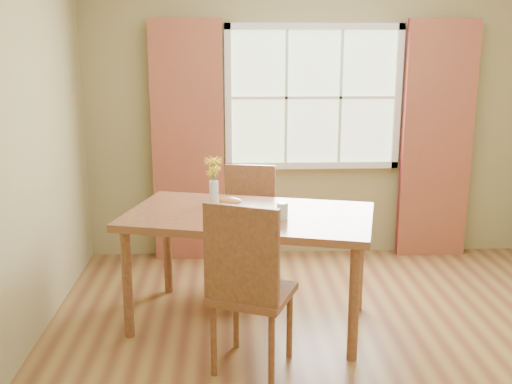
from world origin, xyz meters
The scene contains 12 objects.
room centered at (0.00, 0.00, 1.35)m, with size 4.24×3.84×2.74m.
window centered at (0.00, 1.87, 1.50)m, with size 1.62×0.06×1.32m.
curtain_left centered at (-1.15, 1.78, 1.10)m, with size 0.65×0.08×2.20m, color maroon.
curtain_right centered at (1.15, 1.78, 1.10)m, with size 0.65×0.08×2.20m, color maroon.
dining_table centered at (-0.64, 0.39, 0.74)m, with size 1.88×1.35×0.83m.
chair_near centered at (-0.68, -0.32, 0.60)m, with size 0.59×0.59×1.09m.
chair_far centered at (-0.63, 1.10, 0.55)m, with size 0.49×0.49×1.01m.
placemat centered at (-0.73, 0.26, 0.83)m, with size 0.45×0.33×0.01m, color beige.
plate centered at (-0.75, 0.29, 0.84)m, with size 0.25×0.25×0.01m, color #9EC531.
croissant_sandwich centered at (-0.77, 0.29, 0.90)m, with size 0.18×0.14×0.12m.
water_glass centered at (-0.42, 0.23, 0.88)m, with size 0.08×0.08×0.11m.
flower_vase centered at (-0.89, 0.67, 1.04)m, with size 0.14×0.14×0.35m.
Camera 1 is at (-0.77, -3.63, 1.96)m, focal length 42.00 mm.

